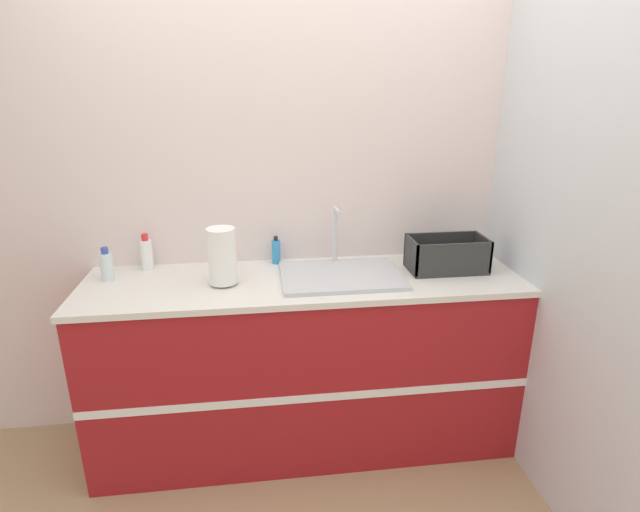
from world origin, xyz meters
TOP-DOWN VIEW (x-y plane):
  - ground_plane at (0.00, 0.00)m, footprint 12.00×12.00m
  - wall_back at (0.00, 0.61)m, footprint 4.49×0.06m
  - wall_right at (1.08, 0.29)m, footprint 0.06×2.58m
  - counter_cabinet at (0.00, 0.29)m, footprint 2.12×0.60m
  - sink at (0.17, 0.28)m, footprint 0.58×0.42m
  - paper_towel_roll at (-0.38, 0.26)m, footprint 0.13×0.13m
  - dish_rack at (0.72, 0.31)m, footprint 0.38×0.21m
  - bottle_clear at (-0.94, 0.39)m, footprint 0.06×0.06m
  - bottle_white_spray at (-0.78, 0.52)m, footprint 0.06×0.06m
  - soap_dispenser at (-0.13, 0.52)m, footprint 0.04×0.04m

SIDE VIEW (x-z plane):
  - ground_plane at x=0.00m, z-range 0.00..0.00m
  - counter_cabinet at x=0.00m, z-range 0.00..0.93m
  - sink at x=0.17m, z-range 0.80..1.11m
  - soap_dispenser at x=-0.13m, z-range 0.92..1.07m
  - dish_rack at x=0.72m, z-range 0.91..1.08m
  - bottle_clear at x=-0.94m, z-range 0.92..1.09m
  - bottle_white_spray at x=-0.78m, z-range 0.92..1.11m
  - paper_towel_roll at x=-0.38m, z-range 0.94..1.21m
  - wall_back at x=0.00m, z-range 0.00..2.60m
  - wall_right at x=1.08m, z-range 0.00..2.60m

